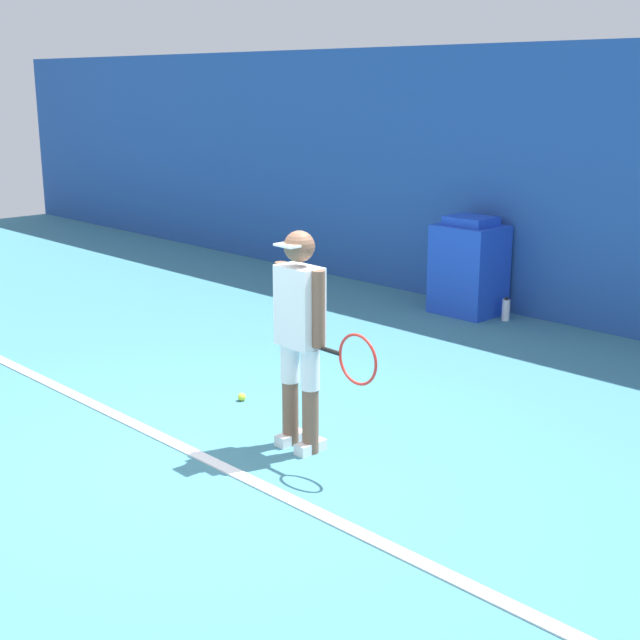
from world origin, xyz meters
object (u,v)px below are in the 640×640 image
Objects in this scene: covered_chair at (469,267)px; water_bottle at (506,310)px; tennis_player at (301,331)px; tennis_ball at (242,397)px.

covered_chair is 4.26× the size of water_bottle.
tennis_player is at bearing -75.84° from water_bottle.
tennis_ball is at bearing 165.17° from tennis_player.
water_bottle reaches higher than tennis_ball.
covered_chair is at bearing 96.94° from tennis_ball.
tennis_ball is 3.77m from water_bottle.
covered_chair is at bearing -176.07° from water_bottle.
tennis_player is 23.58× the size of tennis_ball.
tennis_player is 1.43× the size of covered_chair.
tennis_ball is at bearing -83.06° from covered_chair.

